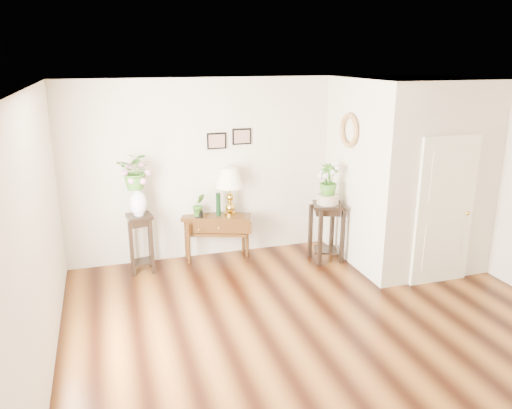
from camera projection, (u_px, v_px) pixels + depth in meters
name	position (u px, v px, depth m)	size (l,w,h in m)	color
floor	(326.00, 331.00, 5.85)	(6.00, 5.50, 0.02)	brown
ceiling	(337.00, 87.00, 5.05)	(6.00, 5.50, 0.02)	white
wall_back	(257.00, 167.00, 7.97)	(6.00, 0.02, 2.80)	beige
wall_left	(35.00, 248.00, 4.60)	(0.02, 5.50, 2.80)	beige
partition	(406.00, 171.00, 7.67)	(1.80, 1.95, 2.80)	beige
door	(445.00, 211.00, 6.86)	(0.90, 0.05, 2.10)	silver
art_print_left	(217.00, 141.00, 7.64)	(0.30, 0.02, 0.25)	black
art_print_right	(242.00, 137.00, 7.74)	(0.30, 0.02, 0.25)	black
wall_ornament	(349.00, 130.00, 7.33)	(0.51, 0.51, 0.07)	tan
console_table	(217.00, 237.00, 7.90)	(1.06, 0.35, 0.71)	#311905
table_lamp	(230.00, 193.00, 7.76)	(0.43, 0.43, 0.76)	gold
green_vase	(218.00, 205.00, 7.76)	(0.07, 0.07, 0.36)	black
potted_plant	(199.00, 206.00, 7.67)	(0.20, 0.16, 0.36)	#397422
plant_stand_a	(141.00, 243.00, 7.37)	(0.34, 0.34, 0.88)	black
porcelain_vase	(138.00, 200.00, 7.18)	(0.25, 0.25, 0.43)	silver
lily_arrangement	(136.00, 170.00, 7.05)	(0.49, 0.42, 0.54)	#397422
plant_stand_b	(326.00, 232.00, 7.79)	(0.43, 0.43, 0.92)	black
ceramic_bowl	(328.00, 199.00, 7.63)	(0.33, 0.33, 0.15)	beige
narcissus	(328.00, 180.00, 7.55)	(0.28, 0.28, 0.50)	#397422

